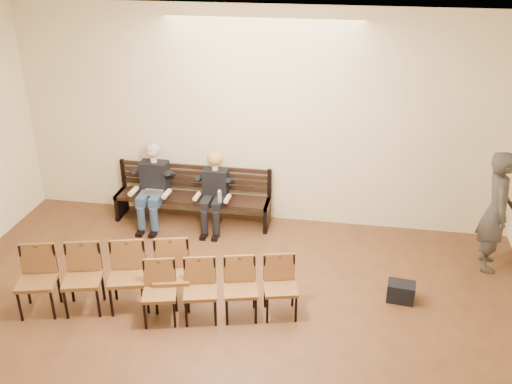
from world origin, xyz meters
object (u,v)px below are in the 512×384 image
(water_bottle, at_px, (220,203))
(passerby, at_px, (498,203))
(chair_row_front, at_px, (105,279))
(bench, at_px, (193,209))
(laptop, at_px, (153,195))
(bag, at_px, (401,292))
(chair_row_back, at_px, (220,291))
(seated_man, at_px, (153,185))
(seated_woman, at_px, (214,195))

(water_bottle, height_order, passerby, passerby)
(chair_row_front, bearing_deg, bench, 65.37)
(laptop, distance_m, chair_row_front, 2.26)
(bag, bearing_deg, laptop, 159.90)
(passerby, height_order, chair_row_front, passerby)
(water_bottle, height_order, chair_row_back, chair_row_back)
(laptop, distance_m, chair_row_back, 2.73)
(bench, height_order, water_bottle, water_bottle)
(laptop, xyz_separation_m, chair_row_back, (1.63, -2.19, -0.16))
(laptop, relative_size, chair_row_front, 0.14)
(bench, distance_m, bag, 3.72)
(seated_man, height_order, passerby, passerby)
(passerby, xyz_separation_m, chair_row_back, (-3.56, -1.84, -0.63))
(seated_man, distance_m, seated_woman, 1.03)
(water_bottle, distance_m, bag, 3.09)
(bench, distance_m, seated_woman, 0.56)
(bench, xyz_separation_m, passerby, (4.61, -0.60, 0.80))
(laptop, height_order, water_bottle, laptop)
(seated_woman, bearing_deg, bench, 163.73)
(seated_woman, height_order, water_bottle, seated_woman)
(laptop, distance_m, bag, 4.18)
(passerby, bearing_deg, laptop, 89.09)
(seated_man, bearing_deg, seated_woman, 0.00)
(seated_man, height_order, laptop, seated_man)
(seated_woman, bearing_deg, seated_man, 180.00)
(bench, xyz_separation_m, bag, (3.32, -1.68, -0.09))
(passerby, bearing_deg, seated_woman, 86.37)
(bag, xyz_separation_m, chair_row_front, (-3.77, -0.82, 0.31))
(seated_man, distance_m, passerby, 5.25)
(seated_woman, relative_size, chair_row_front, 0.54)
(chair_row_back, bearing_deg, seated_man, 111.41)
(water_bottle, relative_size, chair_row_front, 0.10)
(chair_row_front, height_order, chair_row_back, chair_row_front)
(seated_man, relative_size, passerby, 0.65)
(seated_man, bearing_deg, bench, 11.10)
(seated_man, bearing_deg, water_bottle, -11.63)
(water_bottle, relative_size, chair_row_back, 0.11)
(water_bottle, bearing_deg, passerby, -3.38)
(laptop, bearing_deg, passerby, 4.00)
(bench, relative_size, water_bottle, 12.06)
(water_bottle, distance_m, passerby, 4.09)
(bench, bearing_deg, laptop, -156.66)
(water_bottle, height_order, bag, water_bottle)
(chair_row_back, bearing_deg, bag, 4.33)
(water_bottle, bearing_deg, chair_row_front, -115.23)
(chair_row_front, bearing_deg, seated_man, 79.42)
(bench, xyz_separation_m, seated_woman, (0.41, -0.12, 0.36))
(bench, height_order, passerby, passerby)
(seated_man, relative_size, laptop, 4.42)
(laptop, relative_size, bag, 0.85)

